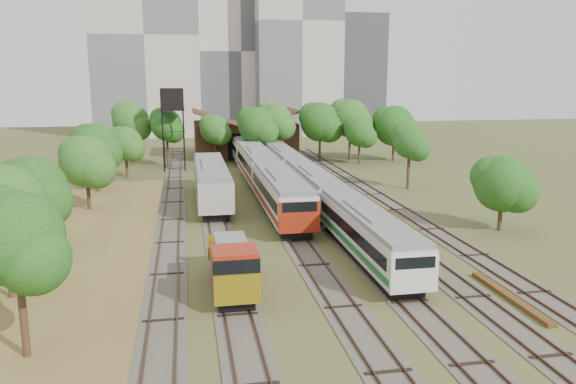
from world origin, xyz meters
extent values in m
plane|color=#475123|center=(0.00, 0.00, 0.00)|extent=(240.00, 240.00, 0.00)
cube|color=brown|center=(-18.00, 8.00, 0.02)|extent=(14.00, 60.00, 0.04)
cube|color=#4C473D|center=(-12.00, 25.00, 0.03)|extent=(2.60, 80.00, 0.06)
cube|color=#472D1E|center=(-12.72, 25.00, 0.12)|extent=(0.08, 80.00, 0.14)
cube|color=#472D1E|center=(-11.28, 25.00, 0.12)|extent=(0.08, 80.00, 0.14)
cube|color=#4C473D|center=(-8.00, 25.00, 0.03)|extent=(2.60, 80.00, 0.06)
cube|color=#472D1E|center=(-8.72, 25.00, 0.12)|extent=(0.08, 80.00, 0.14)
cube|color=#472D1E|center=(-7.28, 25.00, 0.12)|extent=(0.08, 80.00, 0.14)
cube|color=#4C473D|center=(-2.00, 25.00, 0.03)|extent=(2.60, 80.00, 0.06)
cube|color=#472D1E|center=(-2.72, 25.00, 0.12)|extent=(0.08, 80.00, 0.14)
cube|color=#472D1E|center=(-1.28, 25.00, 0.12)|extent=(0.08, 80.00, 0.14)
cube|color=#4C473D|center=(2.00, 25.00, 0.03)|extent=(2.60, 80.00, 0.06)
cube|color=#472D1E|center=(1.28, 25.00, 0.12)|extent=(0.08, 80.00, 0.14)
cube|color=#472D1E|center=(2.72, 25.00, 0.12)|extent=(0.08, 80.00, 0.14)
cube|color=#4C473D|center=(6.00, 25.00, 0.03)|extent=(2.60, 80.00, 0.06)
cube|color=#472D1E|center=(5.28, 25.00, 0.12)|extent=(0.08, 80.00, 0.14)
cube|color=#472D1E|center=(6.72, 25.00, 0.12)|extent=(0.08, 80.00, 0.14)
cube|color=#4C473D|center=(10.00, 25.00, 0.03)|extent=(2.60, 80.00, 0.06)
cube|color=#472D1E|center=(9.28, 25.00, 0.12)|extent=(0.08, 80.00, 0.14)
cube|color=#472D1E|center=(10.72, 25.00, 0.12)|extent=(0.08, 80.00, 0.14)
cube|color=black|center=(-2.00, 16.90, 0.45)|extent=(2.45, 15.64, 0.89)
cube|color=beige|center=(-2.00, 16.90, 2.28)|extent=(3.23, 17.00, 2.79)
cube|color=black|center=(-2.00, 16.90, 2.62)|extent=(3.29, 15.64, 0.95)
cube|color=slate|center=(-2.00, 16.90, 3.88)|extent=(2.97, 16.66, 0.40)
cube|color=maroon|center=(-2.00, 16.90, 1.50)|extent=(3.29, 16.66, 0.50)
cube|color=maroon|center=(-2.00, 8.45, 2.15)|extent=(3.27, 0.25, 2.51)
cube|color=black|center=(-2.00, 34.40, 0.45)|extent=(2.45, 15.64, 0.89)
cube|color=beige|center=(-2.00, 34.40, 2.28)|extent=(3.23, 17.00, 2.79)
cube|color=black|center=(-2.00, 34.40, 2.62)|extent=(3.29, 15.64, 0.95)
cube|color=slate|center=(-2.00, 34.40, 3.88)|extent=(2.97, 16.66, 0.40)
cube|color=maroon|center=(-2.00, 34.40, 1.50)|extent=(3.29, 16.66, 0.50)
cube|color=black|center=(2.00, 3.95, 0.39)|extent=(2.14, 15.64, 0.78)
cube|color=beige|center=(2.00, 3.95, 1.99)|extent=(2.82, 17.00, 2.43)
cube|color=black|center=(2.00, 3.95, 2.28)|extent=(2.88, 15.64, 0.83)
cube|color=slate|center=(2.00, 3.95, 3.38)|extent=(2.59, 16.66, 0.35)
cube|color=#196430|center=(2.00, 3.95, 1.31)|extent=(2.88, 16.66, 0.44)
cube|color=beige|center=(2.00, -4.50, 1.87)|extent=(2.86, 0.25, 2.19)
cube|color=black|center=(2.00, 21.45, 0.39)|extent=(2.14, 15.64, 0.78)
cube|color=beige|center=(2.00, 21.45, 1.99)|extent=(2.82, 17.00, 2.43)
cube|color=black|center=(2.00, 21.45, 2.28)|extent=(2.88, 15.64, 0.83)
cube|color=slate|center=(2.00, 21.45, 3.38)|extent=(2.59, 16.66, 0.35)
cube|color=#196430|center=(2.00, 21.45, 1.31)|extent=(2.88, 16.66, 0.44)
cube|color=black|center=(2.00, 38.95, 0.39)|extent=(2.14, 15.64, 0.78)
cube|color=beige|center=(2.00, 38.95, 1.99)|extent=(2.82, 17.00, 2.43)
cube|color=black|center=(2.00, 38.95, 2.28)|extent=(2.88, 15.64, 0.83)
cube|color=slate|center=(2.00, 38.95, 3.38)|extent=(2.59, 16.66, 0.35)
cube|color=#196430|center=(2.00, 38.95, 1.31)|extent=(2.88, 16.66, 0.44)
cube|color=black|center=(-2.00, 52.90, 0.41)|extent=(2.24, 14.72, 0.82)
cube|color=beige|center=(-2.00, 52.90, 2.09)|extent=(2.96, 16.00, 2.55)
cube|color=black|center=(-2.00, 52.90, 2.40)|extent=(3.02, 14.72, 0.87)
cube|color=slate|center=(-2.00, 52.90, 3.55)|extent=(2.72, 15.68, 0.37)
cube|color=#196430|center=(-2.00, 52.90, 1.38)|extent=(3.02, 15.68, 0.46)
cube|color=beige|center=(-2.00, 44.95, 1.96)|extent=(3.00, 0.25, 2.29)
cube|color=black|center=(-8.00, -0.14, 0.42)|extent=(2.08, 7.20, 0.85)
cube|color=maroon|center=(-8.00, 0.66, 1.56)|extent=(2.36, 4.40, 1.42)
cube|color=maroon|center=(-8.00, -2.74, 2.12)|extent=(2.55, 2.45, 2.55)
cube|color=black|center=(-8.00, -2.74, 2.74)|extent=(2.60, 2.50, 0.85)
cube|color=gold|center=(-8.00, -4.09, 1.51)|extent=(2.55, 0.20, 1.70)
cube|color=gold|center=(-8.00, 3.81, 1.51)|extent=(2.55, 0.20, 1.70)
cube|color=slate|center=(-8.00, -0.14, 3.12)|extent=(1.89, 3.60, 0.19)
cube|color=black|center=(-8.00, 24.31, 0.44)|extent=(2.43, 16.56, 0.88)
cube|color=gray|center=(-8.00, 24.31, 2.26)|extent=(3.20, 18.00, 2.76)
cube|color=black|center=(-8.00, 24.31, 2.59)|extent=(3.26, 16.56, 0.94)
cube|color=slate|center=(-8.00, 24.31, 3.84)|extent=(2.94, 17.64, 0.40)
cylinder|color=black|center=(-13.46, 44.69, 4.12)|extent=(0.21, 0.21, 8.24)
cylinder|color=black|center=(-10.68, 44.69, 4.12)|extent=(0.21, 0.21, 8.24)
cylinder|color=black|center=(-13.46, 47.48, 4.12)|extent=(0.21, 0.21, 8.24)
cylinder|color=black|center=(-10.68, 47.48, 4.12)|extent=(0.21, 0.21, 8.24)
cube|color=black|center=(-12.07, 46.08, 8.34)|extent=(3.25, 3.25, 0.20)
cube|color=black|center=(-12.07, 46.08, 9.83)|extent=(3.09, 3.09, 2.78)
cube|color=brown|center=(8.00, -4.66, 0.13)|extent=(0.53, 7.98, 0.27)
cube|color=brown|center=(8.20, 14.56, 0.14)|extent=(0.53, 8.54, 0.28)
cube|color=#3A2315|center=(-1.00, 58.00, 2.75)|extent=(16.00, 11.00, 5.50)
cube|color=#3A2315|center=(-5.00, 58.00, 6.10)|extent=(8.45, 11.55, 2.96)
cube|color=#3A2315|center=(3.00, 58.00, 6.10)|extent=(8.45, 11.55, 2.96)
cube|color=black|center=(-1.00, 52.55, 2.20)|extent=(6.40, 0.15, 4.12)
cylinder|color=#382616|center=(-18.16, -6.87, 2.27)|extent=(0.36, 0.36, 4.54)
sphere|color=#154C14|center=(-18.16, -6.87, 5.78)|extent=(4.34, 4.34, 4.34)
cylinder|color=#382616|center=(-20.98, 0.91, 2.15)|extent=(0.36, 0.36, 4.29)
sphere|color=#154C14|center=(-20.98, 0.91, 5.46)|extent=(5.07, 5.07, 5.07)
cylinder|color=#382616|center=(-21.91, 10.74, 1.74)|extent=(0.36, 0.36, 3.49)
sphere|color=#154C14|center=(-21.91, 10.74, 4.44)|extent=(5.36, 5.36, 5.36)
cylinder|color=#382616|center=(-20.02, 23.41, 1.88)|extent=(0.36, 0.36, 3.75)
sphere|color=#154C14|center=(-20.02, 23.41, 4.77)|extent=(5.07, 5.07, 5.07)
cylinder|color=#382616|center=(-20.43, 32.32, 2.01)|extent=(0.36, 0.36, 4.01)
sphere|color=#154C14|center=(-20.43, 32.32, 5.11)|extent=(5.29, 5.29, 5.29)
cylinder|color=#382616|center=(-18.01, 40.56, 1.75)|extent=(0.36, 0.36, 3.49)
sphere|color=#154C14|center=(-18.01, 40.56, 4.45)|extent=(4.32, 4.32, 4.32)
cylinder|color=#382616|center=(-18.24, 51.86, 2.55)|extent=(0.36, 0.36, 5.09)
sphere|color=#154C14|center=(-18.24, 51.86, 6.48)|extent=(5.28, 5.28, 5.28)
cylinder|color=#382616|center=(-13.08, 48.95, 2.36)|extent=(0.36, 0.36, 4.72)
sphere|color=#154C14|center=(-13.08, 48.95, 6.01)|extent=(4.47, 4.47, 4.47)
cylinder|color=#382616|center=(-6.14, 51.48, 1.97)|extent=(0.36, 0.36, 3.94)
sphere|color=#154C14|center=(-6.14, 51.48, 5.02)|extent=(4.34, 4.34, 4.34)
cylinder|color=#382616|center=(-0.31, 47.58, 2.29)|extent=(0.36, 0.36, 4.59)
sphere|color=#154C14|center=(-0.31, 47.58, 5.84)|extent=(5.34, 5.34, 5.34)
cylinder|color=#382616|center=(2.71, 49.71, 2.48)|extent=(0.36, 0.36, 4.97)
sphere|color=#154C14|center=(2.71, 49.71, 6.32)|extent=(5.15, 5.15, 5.15)
cylinder|color=#382616|center=(9.82, 50.75, 2.34)|extent=(0.36, 0.36, 4.68)
sphere|color=#154C14|center=(9.82, 50.75, 5.95)|extent=(5.99, 5.99, 5.99)
cylinder|color=#382616|center=(14.57, 50.63, 2.54)|extent=(0.36, 0.36, 5.07)
sphere|color=#154C14|center=(14.57, 50.63, 6.45)|extent=(5.92, 5.92, 5.92)
cylinder|color=#382616|center=(20.88, 48.40, 2.12)|extent=(0.36, 0.36, 4.24)
sphere|color=#154C14|center=(20.88, 48.40, 5.39)|extent=(6.15, 6.15, 6.15)
cylinder|color=#382616|center=(15.51, 9.17, 1.59)|extent=(0.36, 0.36, 3.18)
sphere|color=#154C14|center=(15.51, 9.17, 4.04)|extent=(4.76, 4.76, 4.76)
cylinder|color=#382616|center=(14.75, 27.50, 2.16)|extent=(0.36, 0.36, 4.32)
sphere|color=#154C14|center=(14.75, 27.50, 5.50)|extent=(3.85, 3.85, 3.85)
cylinder|color=#382616|center=(14.72, 46.16, 1.86)|extent=(0.36, 0.36, 3.72)
sphere|color=#154C14|center=(14.72, 46.16, 4.74)|extent=(4.22, 4.22, 4.22)
cube|color=#B7ADA0|center=(-18.00, 95.00, 21.00)|extent=(22.00, 16.00, 42.00)
cube|color=beige|center=(2.00, 100.00, 18.00)|extent=(20.00, 18.00, 36.00)
cube|color=#B7ADA0|center=(14.00, 92.00, 24.00)|extent=(18.00, 16.00, 48.00)
cube|color=#3A3E41|center=(34.00, 110.00, 14.00)|extent=(12.00, 12.00, 28.00)
camera|label=1|loc=(-10.47, -32.88, 12.95)|focal=35.00mm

